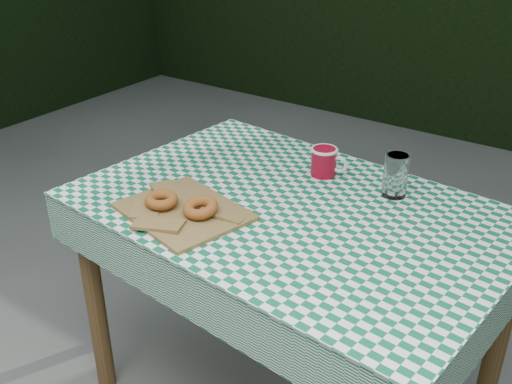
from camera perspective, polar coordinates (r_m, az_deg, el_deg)
table at (r=1.87m, az=3.06°, el=-11.64°), size 1.25×0.90×0.75m
tablecloth at (r=1.66m, az=3.38°, el=-1.44°), size 1.27×0.92×0.01m
paper_bag at (r=1.63m, az=-6.99°, el=-1.76°), size 0.39×0.34×0.02m
bagel_front at (r=1.64m, az=-9.05°, el=-0.75°), size 0.10×0.10×0.03m
bagel_back at (r=1.59m, az=-5.35°, el=-1.50°), size 0.12×0.12×0.03m
coffee_mug at (r=1.83m, az=6.51°, el=2.90°), size 0.18×0.18×0.09m
drinking_glass at (r=1.73m, az=13.24°, el=1.57°), size 0.08×0.08×0.13m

